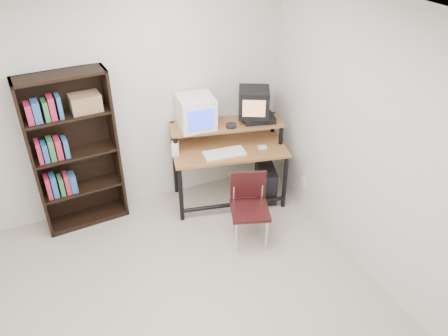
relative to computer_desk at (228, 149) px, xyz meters
name	(u,v)px	position (x,y,z in m)	size (l,w,h in m)	color
floor	(174,327)	(-1.20, -1.59, -0.70)	(4.00, 4.00, 0.01)	#B9AB99
ceiling	(146,28)	(-1.20, -1.59, 1.90)	(4.00, 4.00, 0.01)	white
back_wall	(112,105)	(-1.20, 0.41, 0.60)	(4.00, 0.01, 2.60)	silver
right_wall	(385,156)	(0.80, -1.59, 0.60)	(0.01, 4.00, 2.60)	silver
computer_desk	(228,149)	(0.00, 0.00, 0.00)	(1.41, 0.89, 0.98)	#986131
crt_monitor	(196,112)	(-0.32, 0.18, 0.46)	(0.42, 0.43, 0.37)	white
vcr	(258,119)	(0.39, 0.02, 0.31)	(0.36, 0.26, 0.08)	black
crt_tv	(254,102)	(0.34, 0.06, 0.51)	(0.45, 0.45, 0.32)	black
cd_spindle	(231,126)	(0.03, 0.00, 0.30)	(0.12, 0.12, 0.05)	#26262B
keyboard	(224,154)	(-0.11, -0.14, 0.04)	(0.47, 0.21, 0.04)	white
mousepad	(263,149)	(0.35, -0.20, 0.02)	(0.22, 0.18, 0.01)	black
mouse	(262,148)	(0.35, -0.19, 0.04)	(0.10, 0.06, 0.03)	white
desk_speaker	(175,149)	(-0.62, 0.07, 0.11)	(0.08, 0.07, 0.17)	white
pc_tower	(266,182)	(0.44, -0.14, -0.49)	(0.20, 0.45, 0.42)	black
school_chair	(249,202)	(-0.09, -0.76, -0.22)	(0.50, 0.50, 0.79)	black
bookshelf	(74,151)	(-1.68, 0.27, 0.21)	(0.91, 0.38, 1.78)	black
wall_outlet	(303,182)	(0.79, -0.44, -0.40)	(0.02, 0.08, 0.12)	beige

